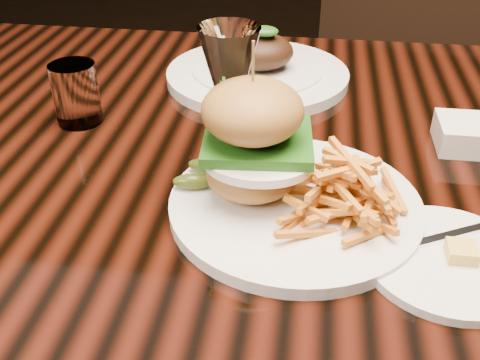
# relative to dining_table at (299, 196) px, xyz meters

# --- Properties ---
(dining_table) EXTENTS (1.60, 0.90, 0.75)m
(dining_table) POSITION_rel_dining_table_xyz_m (0.00, 0.00, 0.00)
(dining_table) COLOR black
(dining_table) RESTS_ON ground
(burger_plate) EXTENTS (0.29, 0.28, 0.19)m
(burger_plate) POSITION_rel_dining_table_xyz_m (-0.01, -0.14, 0.13)
(burger_plate) COLOR silver
(burger_plate) RESTS_ON dining_table
(side_saucer) EXTENTS (0.17, 0.17, 0.02)m
(side_saucer) POSITION_rel_dining_table_xyz_m (0.16, -0.21, 0.08)
(side_saucer) COLOR silver
(side_saucer) RESTS_ON dining_table
(ramekin) EXTENTS (0.09, 0.09, 0.04)m
(ramekin) POSITION_rel_dining_table_xyz_m (0.22, 0.04, 0.09)
(ramekin) COLOR silver
(ramekin) RESTS_ON dining_table
(wine_glass) EXTENTS (0.07, 0.07, 0.19)m
(wine_glass) POSITION_rel_dining_table_xyz_m (-0.08, -0.08, 0.22)
(wine_glass) COLOR white
(wine_glass) RESTS_ON dining_table
(water_tumbler) EXTENTS (0.07, 0.07, 0.09)m
(water_tumbler) POSITION_rel_dining_table_xyz_m (-0.33, 0.04, 0.12)
(water_tumbler) COLOR white
(water_tumbler) RESTS_ON dining_table
(far_dish) EXTENTS (0.30, 0.30, 0.10)m
(far_dish) POSITION_rel_dining_table_xyz_m (-0.09, 0.22, 0.10)
(far_dish) COLOR silver
(far_dish) RESTS_ON dining_table
(chair_far) EXTENTS (0.56, 0.57, 0.95)m
(chair_far) POSITION_rel_dining_table_xyz_m (0.21, 0.89, -0.13)
(chair_far) COLOR black
(chair_far) RESTS_ON ground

